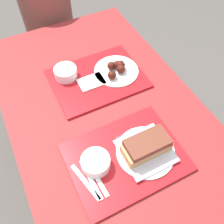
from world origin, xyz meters
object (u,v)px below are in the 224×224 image
Objects in this scene: bowl_coleslaw_near at (96,162)px; bowl_coleslaw_far at (66,72)px; tray_far at (98,78)px; brisket_sandwich_plate at (146,148)px; tray_near at (126,157)px; wings_plate_far at (117,69)px; person_seated_across at (46,7)px.

bowl_coleslaw_far is at bearing 82.46° from bowl_coleslaw_near.
tray_far is 1.90× the size of brisket_sandwich_plate.
tray_near is 1.90× the size of brisket_sandwich_plate.
wings_plate_far is (0.30, 0.42, -0.01)m from bowl_coleslaw_near.
tray_near is 0.68× the size of person_seated_across.
bowl_coleslaw_far is 0.69m from person_seated_across.
brisket_sandwich_plate is at bearing -13.36° from tray_near.
bowl_coleslaw_near is (-0.12, 0.02, 0.03)m from tray_near.
tray_far is 0.68× the size of person_seated_across.
brisket_sandwich_plate reaches higher than bowl_coleslaw_near.
bowl_coleslaw_near is 0.50m from bowl_coleslaw_far.
tray_far is 0.47m from bowl_coleslaw_near.
person_seated_across reaches higher than wings_plate_far.
bowl_coleslaw_far is (-0.13, 0.54, -0.01)m from brisket_sandwich_plate.
brisket_sandwich_plate reaches higher than tray_near.
person_seated_across is (0.05, 1.20, -0.01)m from tray_near.
tray_far is 4.00× the size of bowl_coleslaw_near.
wings_plate_far is (0.10, -0.01, 0.02)m from tray_far.
bowl_coleslaw_far is at bearing 95.97° from tray_near.
brisket_sandwich_plate reaches higher than bowl_coleslaw_far.
bowl_coleslaw_near reaches higher than tray_near.
bowl_coleslaw_far is (0.07, 0.50, 0.00)m from bowl_coleslaw_near.
wings_plate_far is at bearing 67.18° from tray_near.
tray_near is 4.00× the size of bowl_coleslaw_near.
bowl_coleslaw_near is 1.00× the size of bowl_coleslaw_far.
person_seated_across is at bearing 91.26° from brisket_sandwich_plate.
brisket_sandwich_plate is at bearing -10.41° from bowl_coleslaw_near.
wings_plate_far reaches higher than tray_near.
bowl_coleslaw_near is 0.20m from brisket_sandwich_plate.
brisket_sandwich_plate is (-0.00, -0.46, 0.04)m from tray_far.
tray_near is at bearing -112.82° from wings_plate_far.
bowl_coleslaw_near is 0.51m from wings_plate_far.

